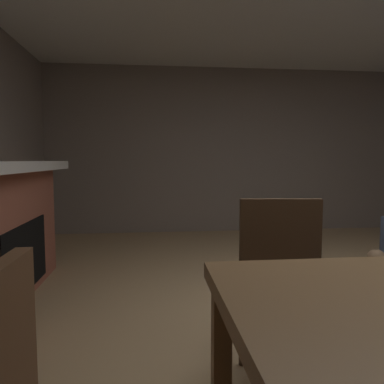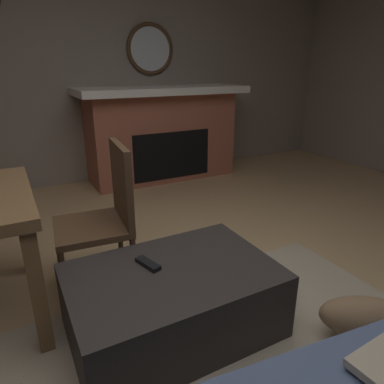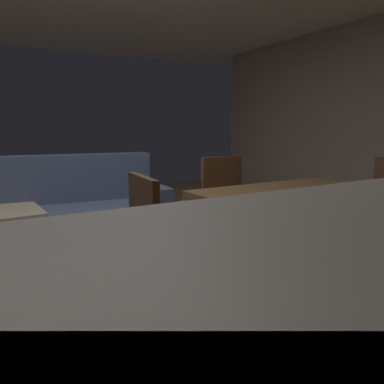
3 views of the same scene
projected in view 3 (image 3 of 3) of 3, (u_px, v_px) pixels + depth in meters
floor at (92, 290)px, 2.69m from camera, size 9.10×9.10×0.00m
area_rug at (84, 269)px, 3.09m from camera, size 2.60×2.00×0.01m
couch at (55, 218)px, 3.55m from camera, size 2.18×1.18×0.92m
ottoman_coffee_table at (104, 272)px, 2.55m from camera, size 1.05×0.70×0.38m
tv_remote at (121, 246)px, 2.48m from camera, size 0.09×0.17×0.02m
dining_table at (299, 203)px, 2.62m from camera, size 1.42×0.94×0.74m
dining_chair_north at (228, 201)px, 3.37m from camera, size 0.44×0.44×0.93m
dining_chair_west at (162, 245)px, 2.09m from camera, size 0.48×0.48×0.93m
potted_plant at (248, 204)px, 4.39m from camera, size 0.32×0.32×0.52m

